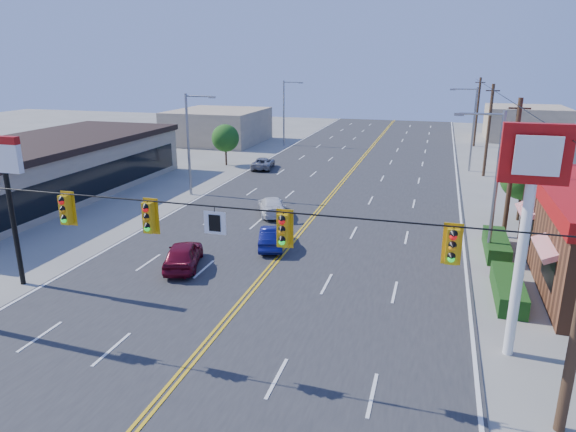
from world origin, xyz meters
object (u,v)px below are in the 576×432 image
(signal_span, at_px, (179,236))
(pizza_hut_sign, at_px, (6,180))
(car_silver, at_px, (263,164))
(car_magenta, at_px, (183,255))
(car_blue, at_px, (272,238))
(car_white, at_px, (272,207))
(kfc_pylon, at_px, (530,197))

(signal_span, height_order, pizza_hut_sign, signal_span)
(car_silver, bearing_deg, pizza_hut_sign, 77.29)
(signal_span, bearing_deg, car_magenta, 118.12)
(car_blue, bearing_deg, car_silver, -83.86)
(car_white, bearing_deg, pizza_hut_sign, 36.58)
(kfc_pylon, xyz_separation_m, pizza_hut_sign, (-22.00, 0.00, -0.86))
(kfc_pylon, bearing_deg, car_silver, 124.03)
(car_magenta, distance_m, car_white, 10.50)
(car_white, bearing_deg, car_blue, 84.08)
(car_magenta, bearing_deg, car_silver, -97.55)
(kfc_pylon, distance_m, car_silver, 35.54)
(pizza_hut_sign, relative_size, car_white, 1.62)
(pizza_hut_sign, bearing_deg, signal_span, -20.19)
(car_magenta, bearing_deg, signal_span, 100.96)
(car_blue, height_order, car_silver, car_blue)
(signal_span, height_order, car_magenta, signal_span)
(signal_span, distance_m, car_silver, 34.45)
(kfc_pylon, height_order, car_white, kfc_pylon)
(kfc_pylon, height_order, car_silver, kfc_pylon)
(car_silver, bearing_deg, car_white, 103.16)
(car_magenta, relative_size, car_white, 0.96)
(car_white, xyz_separation_m, car_silver, (-5.72, 14.69, -0.05))
(car_silver, bearing_deg, car_blue, 102.28)
(car_blue, xyz_separation_m, car_white, (-2.06, 6.23, -0.01))
(signal_span, distance_m, car_magenta, 10.01)
(kfc_pylon, xyz_separation_m, car_white, (-13.94, 14.41, -5.43))
(kfc_pylon, relative_size, car_magenta, 2.09)
(signal_span, height_order, kfc_pylon, signal_span)
(kfc_pylon, height_order, car_blue, kfc_pylon)
(car_magenta, xyz_separation_m, car_silver, (-4.25, 25.09, -0.13))
(kfc_pylon, xyz_separation_m, car_blue, (-11.88, 8.18, -5.42))
(signal_span, distance_m, pizza_hut_sign, 11.60)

